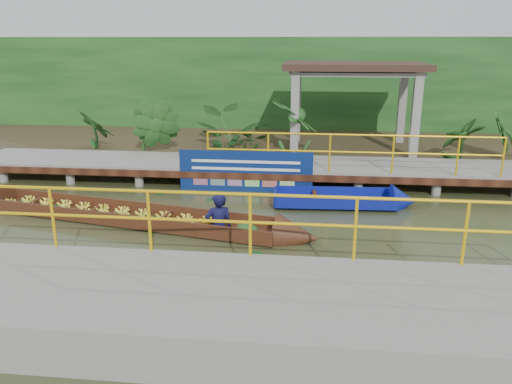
# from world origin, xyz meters

# --- Properties ---
(ground) EXTENTS (80.00, 80.00, 0.00)m
(ground) POSITION_xyz_m (0.00, 0.00, 0.00)
(ground) COLOR #32351A
(ground) RESTS_ON ground
(land_strip) EXTENTS (30.00, 8.00, 0.45)m
(land_strip) POSITION_xyz_m (0.00, 7.50, 0.23)
(land_strip) COLOR #372E1B
(land_strip) RESTS_ON ground
(far_dock) EXTENTS (16.00, 2.06, 1.66)m
(far_dock) POSITION_xyz_m (0.02, 3.43, 0.48)
(far_dock) COLOR gray
(far_dock) RESTS_ON ground
(near_dock) EXTENTS (18.00, 2.40, 1.73)m
(near_dock) POSITION_xyz_m (1.00, -4.20, 0.30)
(near_dock) COLOR gray
(near_dock) RESTS_ON ground
(pavilion) EXTENTS (4.40, 3.00, 3.00)m
(pavilion) POSITION_xyz_m (3.00, 6.30, 2.82)
(pavilion) COLOR gray
(pavilion) RESTS_ON ground
(foliage_backdrop) EXTENTS (30.00, 0.80, 4.00)m
(foliage_backdrop) POSITION_xyz_m (0.00, 10.00, 2.00)
(foliage_backdrop) COLOR #133B15
(foliage_backdrop) RESTS_ON ground
(vendor_boat) EXTENTS (8.63, 2.62, 1.98)m
(vendor_boat) POSITION_xyz_m (-1.99, -0.15, 0.23)
(vendor_boat) COLOR #36170E
(vendor_boat) RESTS_ON ground
(moored_blue_boat) EXTENTS (3.45, 1.06, 0.81)m
(moored_blue_boat) POSITION_xyz_m (3.14, 1.54, 0.15)
(moored_blue_boat) COLOR navy
(moored_blue_boat) RESTS_ON ground
(blue_banner) EXTENTS (3.55, 0.04, 1.11)m
(blue_banner) POSITION_xyz_m (0.01, 2.48, 0.56)
(blue_banner) COLOR navy
(blue_banner) RESTS_ON ground
(tropical_plants) EXTENTS (14.13, 1.13, 1.41)m
(tropical_plants) POSITION_xyz_m (0.95, 5.30, 1.15)
(tropical_plants) COLOR #133B15
(tropical_plants) RESTS_ON ground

